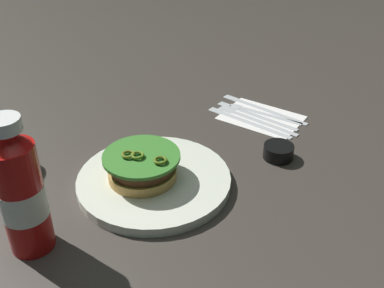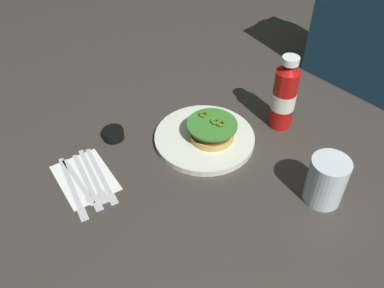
% 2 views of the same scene
% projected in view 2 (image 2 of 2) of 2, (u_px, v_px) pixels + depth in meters
% --- Properties ---
extents(ground_plane, '(3.00, 3.00, 0.00)m').
position_uv_depth(ground_plane, '(215.00, 159.00, 1.04)').
color(ground_plane, '#39332D').
extents(dinner_plate, '(0.26, 0.26, 0.02)m').
position_uv_depth(dinner_plate, '(204.00, 138.00, 1.09)').
color(dinner_plate, silver).
rests_on(dinner_plate, ground_plane).
extents(burger_sandwich, '(0.13, 0.13, 0.05)m').
position_uv_depth(burger_sandwich, '(212.00, 130.00, 1.06)').
color(burger_sandwich, tan).
rests_on(burger_sandwich, dinner_plate).
extents(ketchup_bottle, '(0.06, 0.06, 0.21)m').
position_uv_depth(ketchup_bottle, '(284.00, 96.00, 1.08)').
color(ketchup_bottle, '#B4110F').
rests_on(ketchup_bottle, ground_plane).
extents(water_glass, '(0.09, 0.09, 0.12)m').
position_uv_depth(water_glass, '(326.00, 181.00, 0.91)').
color(water_glass, silver).
rests_on(water_glass, ground_plane).
extents(condiment_cup, '(0.06, 0.06, 0.03)m').
position_uv_depth(condiment_cup, '(113.00, 134.00, 1.09)').
color(condiment_cup, black).
rests_on(condiment_cup, ground_plane).
extents(napkin, '(0.18, 0.14, 0.00)m').
position_uv_depth(napkin, '(85.00, 178.00, 0.99)').
color(napkin, white).
rests_on(napkin, ground_plane).
extents(butter_knife, '(0.21, 0.07, 0.00)m').
position_uv_depth(butter_knife, '(73.00, 191.00, 0.96)').
color(butter_knife, silver).
rests_on(butter_knife, napkin).
extents(spoon_utensil, '(0.18, 0.04, 0.00)m').
position_uv_depth(spoon_utensil, '(82.00, 187.00, 0.97)').
color(spoon_utensil, silver).
rests_on(spoon_utensil, napkin).
extents(table_knife, '(0.20, 0.06, 0.00)m').
position_uv_depth(table_knife, '(88.00, 184.00, 0.98)').
color(table_knife, silver).
rests_on(table_knife, napkin).
extents(fork_utensil, '(0.19, 0.06, 0.00)m').
position_uv_depth(fork_utensil, '(94.00, 179.00, 0.99)').
color(fork_utensil, silver).
rests_on(fork_utensil, napkin).
extents(steak_knife, '(0.20, 0.06, 0.00)m').
position_uv_depth(steak_knife, '(102.00, 178.00, 0.99)').
color(steak_knife, silver).
rests_on(steak_knife, napkin).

